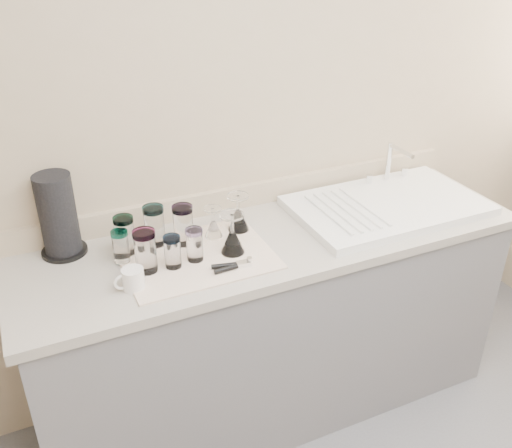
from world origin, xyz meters
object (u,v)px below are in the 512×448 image
tumbler_cyan (154,225)px  goblet_front_left (232,239)px  tumbler_extra (121,246)px  tumbler_teal (125,235)px  tumbler_lavender (195,244)px  goblet_back_left (213,227)px  sink_unit (387,205)px  can_opener (232,266)px  tumbler_purple (183,225)px  tumbler_blue (172,251)px  goblet_back_right (238,218)px  paper_towel_roll (58,216)px  white_mug (132,279)px  tumbler_magenta (145,251)px

tumbler_cyan → goblet_front_left: (0.25, -0.18, -0.03)m
goblet_front_left → tumbler_extra: bearing=163.8°
tumbler_teal → tumbler_lavender: size_ratio=1.18×
tumbler_teal → goblet_back_left: tumbler_teal is taller
goblet_back_left → goblet_front_left: goblet_front_left is taller
sink_unit → can_opener: 0.81m
tumbler_lavender → tumbler_purple: bearing=89.6°
tumbler_blue → goblet_back_right: size_ratio=0.81×
sink_unit → tumbler_extra: 1.15m
tumbler_blue → tumbler_teal: bearing=128.2°
sink_unit → goblet_back_right: (-0.67, 0.09, 0.04)m
sink_unit → tumbler_lavender: sink_unit is taller
tumbler_cyan → can_opener: size_ratio=1.09×
tumbler_cyan → paper_towel_roll: bearing=164.0°
tumbler_extra → can_opener: tumbler_extra is taller
tumbler_cyan → tumbler_lavender: 0.20m
goblet_back_left → white_mug: 0.43m
can_opener → white_mug: bearing=174.5°
tumbler_teal → goblet_front_left: bearing=-24.3°
tumbler_magenta → paper_towel_roll: (-0.25, 0.26, 0.07)m
goblet_front_left → tumbler_teal: bearing=155.7°
sink_unit → tumbler_blue: bearing=-176.2°
white_mug → goblet_front_left: bearing=9.8°
sink_unit → white_mug: size_ratio=7.47×
white_mug → sink_unit: bearing=6.5°
tumbler_cyan → white_mug: bearing=-121.4°
tumbler_blue → goblet_back_left: bearing=34.6°
goblet_back_left → goblet_front_left: size_ratio=0.77×
tumbler_purple → tumbler_magenta: tumbler_magenta is taller
tumbler_purple → can_opener: 0.27m
tumbler_blue → white_mug: size_ratio=1.13×
goblet_back_left → tumbler_purple: bearing=-178.7°
tumbler_magenta → white_mug: 0.12m
goblet_back_right → paper_towel_roll: paper_towel_roll is taller
tumbler_teal → tumbler_extra: 0.06m
tumbler_teal → goblet_front_left: size_ratio=0.92×
tumbler_teal → tumbler_blue: tumbler_teal is taller
tumbler_magenta → tumbler_lavender: size_ratio=1.27×
tumbler_lavender → goblet_back_right: 0.27m
tumbler_magenta → goblet_back_right: size_ratio=1.05×
tumbler_blue → goblet_front_left: 0.23m
can_opener → tumbler_cyan: bearing=125.8°
tumbler_teal → can_opener: tumbler_teal is taller
sink_unit → can_opener: (-0.80, -0.17, -0.00)m
tumbler_cyan → tumbler_lavender: (0.10, -0.17, -0.02)m
tumbler_cyan → tumbler_extra: bearing=-155.8°
sink_unit → tumbler_lavender: bearing=-176.6°
goblet_back_right → tumbler_purple: bearing=-177.4°
tumbler_magenta → white_mug: bearing=-131.6°
sink_unit → tumbler_purple: 0.90m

